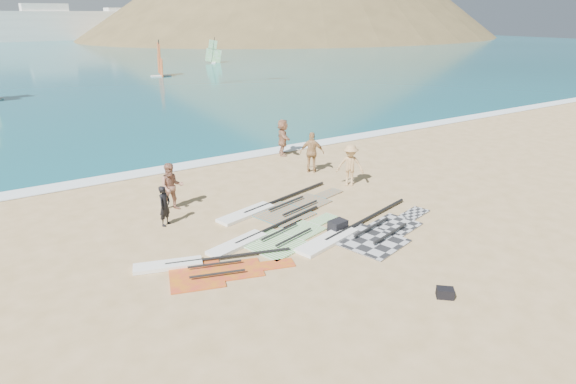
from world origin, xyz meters
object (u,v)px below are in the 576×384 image
person_wetsuit (165,206)px  beachgoer_back (312,152)px  rig_green (269,238)px  rig_grey (361,233)px  rig_red (201,268)px  beachgoer_mid (350,165)px  gear_bag_near (338,226)px  gear_bag_far (445,293)px  beachgoer_right (283,137)px  beachgoer_left (172,187)px  rig_orange (277,208)px

person_wetsuit → beachgoer_back: (8.22, 2.26, 0.24)m
rig_green → person_wetsuit: 4.11m
rig_grey → rig_red: 5.82m
beachgoer_back → beachgoer_mid: bearing=139.2°
gear_bag_near → gear_bag_far: size_ratio=1.37×
rig_grey → beachgoer_mid: size_ratio=3.40×
gear_bag_near → beachgoer_right: beachgoer_right is taller
person_wetsuit → beachgoer_right: bearing=-3.7°
gear_bag_far → beachgoer_left: 10.96m
gear_bag_far → beachgoer_mid: size_ratio=0.24×
rig_orange → beachgoer_back: 5.21m
rig_red → beachgoer_left: beachgoer_left is taller
beachgoer_left → person_wetsuit: bearing=-108.3°
gear_bag_near → gear_bag_far: 5.02m
rig_red → rig_green: bearing=30.7°
beachgoer_mid → beachgoer_back: bearing=139.2°
rig_green → rig_orange: (1.63, 2.15, 0.00)m
person_wetsuit → gear_bag_near: bearing=-74.3°
beachgoer_right → person_wetsuit: bearing=148.7°
beachgoer_back → beachgoer_right: bearing=-55.5°
gear_bag_far → beachgoer_mid: 9.43m
beachgoer_mid → person_wetsuit: bearing=-139.7°
beachgoer_mid → rig_red: bearing=-116.1°
rig_orange → beachgoer_mid: beachgoer_mid is taller
rig_grey → beachgoer_back: 7.40m
beachgoer_mid → beachgoer_back: (-0.32, 2.51, 0.05)m
rig_orange → person_wetsuit: person_wetsuit is taller
gear_bag_far → person_wetsuit: size_ratio=0.30×
rig_green → rig_red: (-2.83, -0.69, -0.00)m
rig_grey → gear_bag_far: (-0.71, -4.31, 0.09)m
beachgoer_back → person_wetsuit: bearing=57.3°
rig_grey → person_wetsuit: 7.21m
rig_grey → beachgoer_right: 10.73m
beachgoer_right → rig_green: bearing=170.9°
rig_grey → gear_bag_far: 4.37m
gear_bag_far → beachgoer_right: beachgoer_right is taller
rig_grey → beachgoer_right: bearing=57.8°
rig_red → beachgoer_left: (0.97, 5.06, 0.92)m
rig_green → beachgoer_back: 7.83m
rig_green → person_wetsuit: person_wetsuit is taller
rig_grey → beachgoer_left: beachgoer_left is taller
rig_orange → person_wetsuit: (-4.23, 0.95, 0.71)m
beachgoer_left → beachgoer_right: size_ratio=0.97×
person_wetsuit → beachgoer_back: size_ratio=0.76×
beachgoer_mid → beachgoer_right: beachgoer_right is taller
person_wetsuit → beachgoer_back: beachgoer_back is taller
rig_orange → gear_bag_near: size_ratio=9.69×
gear_bag_far → gear_bag_near: bearing=87.7°
rig_orange → person_wetsuit: bearing=152.3°
rig_red → person_wetsuit: (0.24, 3.79, 0.71)m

